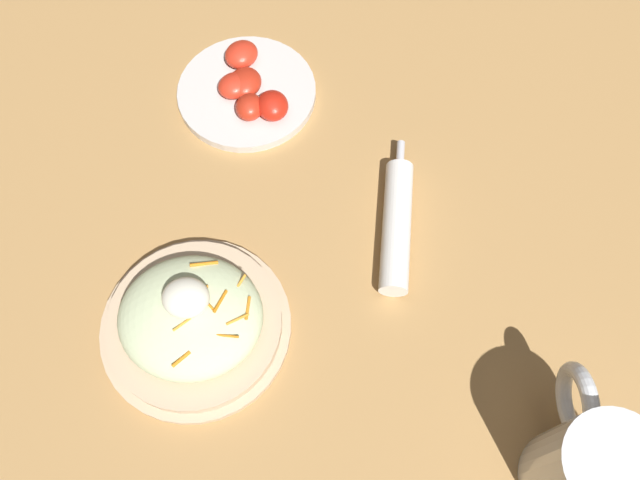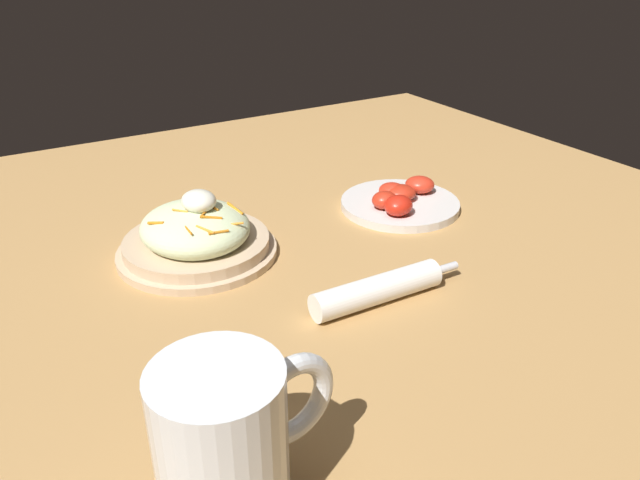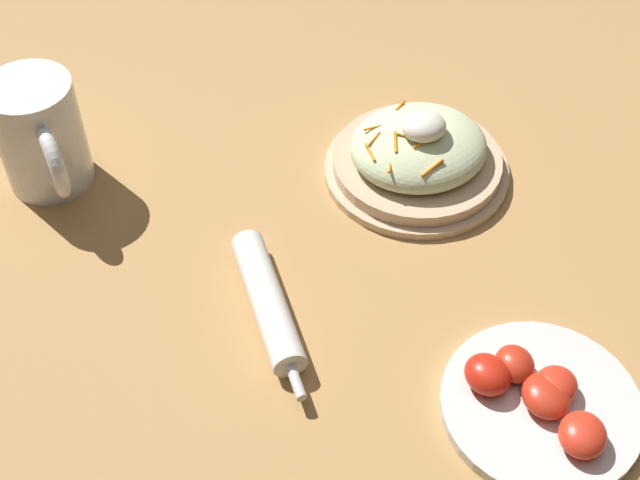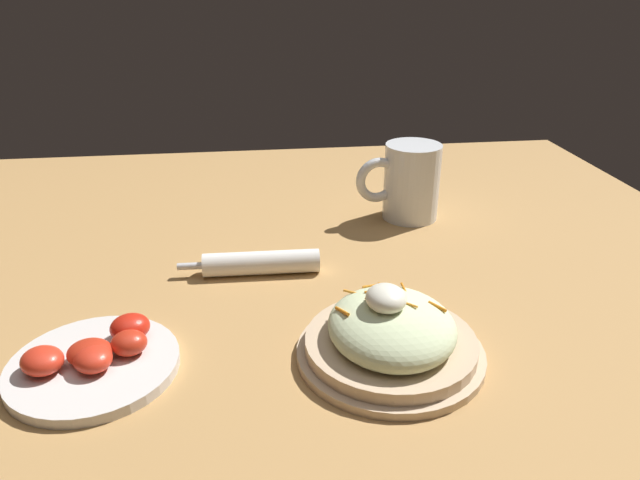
% 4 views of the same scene
% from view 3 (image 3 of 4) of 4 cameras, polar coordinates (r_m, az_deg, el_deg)
% --- Properties ---
extents(ground_plane, '(1.43, 1.43, 0.00)m').
position_cam_3_polar(ground_plane, '(0.94, 0.62, -1.40)').
color(ground_plane, '#B2844C').
extents(salad_plate, '(0.21, 0.21, 0.09)m').
position_cam_3_polar(salad_plate, '(1.02, 6.31, 5.47)').
color(salad_plate, '#D1B28E').
rests_on(salad_plate, ground_plane).
extents(beer_mug, '(0.10, 0.15, 0.13)m').
position_cam_3_polar(beer_mug, '(1.04, -17.46, 6.17)').
color(beer_mug, white).
rests_on(beer_mug, ground_plane).
extents(napkin_roll, '(0.04, 0.20, 0.03)m').
position_cam_3_polar(napkin_roll, '(0.89, -3.37, -3.98)').
color(napkin_roll, white).
rests_on(napkin_roll, ground_plane).
extents(tomato_plate, '(0.19, 0.19, 0.04)m').
position_cam_3_polar(tomato_plate, '(0.85, 13.93, -10.03)').
color(tomato_plate, silver).
rests_on(tomato_plate, ground_plane).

